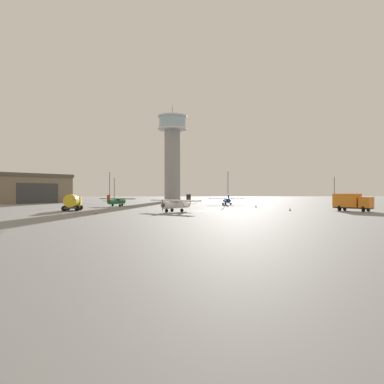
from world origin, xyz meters
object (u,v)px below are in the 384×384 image
Objects in this scene: control_tower at (172,150)px; light_post_east at (228,184)px; truck_box_orange at (352,202)px; airplane_white at (176,204)px; traffic_cone_near_left at (96,212)px; truck_fuel_tanker_yellow at (72,202)px; airplane_green at (116,201)px; light_post_north at (110,184)px; traffic_cone_near_right at (290,209)px; light_post_centre at (334,187)px; airplane_blue at (227,200)px; light_post_west at (114,187)px; traffic_cone_mid_apron at (256,206)px.

control_tower is 34.79m from light_post_east.
control_tower is 79.94m from truck_box_orange.
airplane_white is 13.89m from traffic_cone_near_left.
airplane_green is at bearing -21.76° from truck_fuel_tanker_yellow.
light_post_east reaches higher than traffic_cone_near_left.
airplane_white is at bearing 22.45° from traffic_cone_near_left.
airplane_green is 0.91× the size of light_post_north.
traffic_cone_near_right is (42.01, -44.98, -5.55)m from light_post_north.
light_post_north is 16.62× the size of traffic_cone_near_right.
light_post_east is 32.16m from light_post_centre.
control_tower reaches higher than airplane_blue.
truck_box_orange is at bearing -46.26° from light_post_west.
light_post_centre reaches higher than airplane_white.
light_post_east reaches higher than airplane_blue.
light_post_east reaches higher than airplane_white.
light_post_east reaches higher than traffic_cone_near_right.
traffic_cone_near_right is (-10.63, 2.14, -1.45)m from truck_box_orange.
traffic_cone_mid_apron is at bearing -178.60° from truck_box_orange.
airplane_blue is 1.16× the size of light_post_centre.
airplane_white is 1.45× the size of truck_fuel_tanker_yellow.
light_post_centre reaches higher than airplane_blue.
control_tower is 74.48m from traffic_cone_near_right.
traffic_cone_mid_apron is at bearing -78.72° from truck_fuel_tanker_yellow.
truck_fuel_tanker_yellow is at bearing -168.38° from airplane_green.
traffic_cone_near_left is 1.20× the size of traffic_cone_near_right.
airplane_green reaches higher than airplane_blue.
truck_box_orange is (18.38, -31.13, 0.44)m from airplane_blue.
light_post_east is at bearing -158.69° from airplane_white.
airplane_green is at bearing 93.49° from traffic_cone_near_left.
airplane_white is 1.08× the size of light_post_centre.
traffic_cone_near_right is at bearing 13.44° from traffic_cone_near_left.
truck_fuel_tanker_yellow is at bearing -88.24° from light_post_west.
truck_fuel_tanker_yellow is 0.73× the size of light_post_west.
truck_box_orange is 70.76m from light_post_north.
control_tower is at bearing 108.59° from traffic_cone_near_right.
light_post_centre is (62.07, 19.17, 3.60)m from airplane_green.
control_tower is 28.41m from light_post_west.
light_post_north is at bearing 141.55° from traffic_cone_mid_apron.
airplane_white is at bearing -127.68° from truck_box_orange.
light_post_north reaches higher than truck_box_orange.
traffic_cone_mid_apron is (4.56, -14.83, -0.98)m from airplane_blue.
truck_fuel_tanker_yellow is 0.93× the size of truck_box_orange.
light_post_centre is at bearing -46.94° from airplane_green.
airplane_blue is 35.98m from light_post_centre.
airplane_blue is at bearing -162.15° from airplane_white.
light_post_centre is at bearing 172.35° from airplane_white.
truck_box_orange is (33.58, -70.36, -17.65)m from control_tower.
light_post_north is 1.22× the size of light_post_centre.
light_post_west is 67.70m from traffic_cone_near_right.
light_post_centre is (15.81, 41.75, 3.16)m from truck_box_orange.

